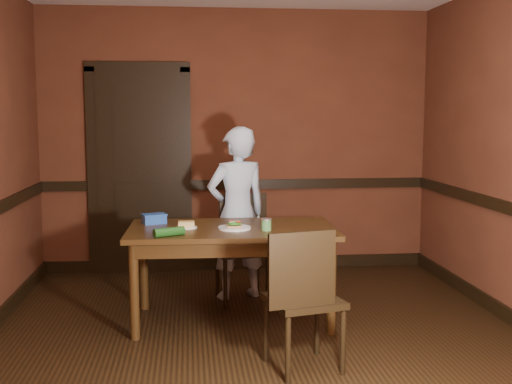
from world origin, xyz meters
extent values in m
cube|color=black|center=(0.00, 0.00, 0.00)|extent=(4.00, 4.50, 0.01)
cube|color=#542919|center=(0.00, 2.25, 1.35)|extent=(4.00, 0.02, 2.70)
cube|color=#542919|center=(0.00, -2.25, 1.35)|extent=(4.00, 0.02, 2.70)
cube|color=black|center=(0.00, 2.23, 0.90)|extent=(4.00, 0.03, 0.10)
cube|color=black|center=(0.00, 2.23, 0.06)|extent=(4.00, 0.03, 0.12)
cube|color=black|center=(-1.00, 2.21, 1.02)|extent=(0.85, 0.04, 2.05)
cube|color=black|center=(-1.48, 2.23, 1.02)|extent=(0.10, 0.06, 2.15)
cube|color=black|center=(-0.52, 2.23, 1.02)|extent=(0.10, 0.06, 2.15)
cube|color=black|center=(-1.00, 2.23, 2.10)|extent=(1.05, 0.06, 0.10)
cube|color=#34200D|center=(-0.17, 0.53, 0.38)|extent=(1.63, 0.94, 0.75)
imported|color=silver|center=(-0.08, 1.18, 0.76)|extent=(0.64, 0.52, 1.52)
cylinder|color=white|center=(-0.16, 0.45, 0.76)|extent=(0.25, 0.25, 0.01)
cube|color=#AA8152|center=(-0.16, 0.45, 0.77)|extent=(0.12, 0.11, 0.02)
ellipsoid|color=#309128|center=(-0.16, 0.45, 0.80)|extent=(0.11, 0.10, 0.02)
cylinder|color=red|center=(-0.18, 0.47, 0.81)|extent=(0.04, 0.04, 0.01)
cylinder|color=red|center=(-0.13, 0.44, 0.81)|extent=(0.04, 0.04, 0.01)
cylinder|color=#98B56D|center=(-0.19, 0.43, 0.81)|extent=(0.03, 0.03, 0.01)
cylinder|color=#98B56D|center=(-0.13, 0.48, 0.81)|extent=(0.03, 0.03, 0.01)
cylinder|color=#98B56D|center=(-0.16, 0.45, 0.81)|extent=(0.03, 0.03, 0.01)
cylinder|color=#57984B|center=(0.08, 0.36, 0.79)|extent=(0.08, 0.08, 0.08)
cylinder|color=beige|center=(0.08, 0.36, 0.84)|extent=(0.08, 0.08, 0.01)
cylinder|color=white|center=(-0.52, 0.54, 0.76)|extent=(0.16, 0.16, 0.01)
cube|color=#D9B762|center=(-0.52, 0.54, 0.78)|extent=(0.12, 0.08, 0.04)
cube|color=blue|center=(-0.78, 0.76, 0.79)|extent=(0.21, 0.17, 0.07)
cube|color=blue|center=(-0.78, 0.76, 0.83)|extent=(0.22, 0.18, 0.01)
cylinder|color=#194816|center=(-0.65, 0.21, 0.78)|extent=(0.24, 0.16, 0.06)
camera|label=1|loc=(-0.50, -4.40, 1.64)|focal=45.00mm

